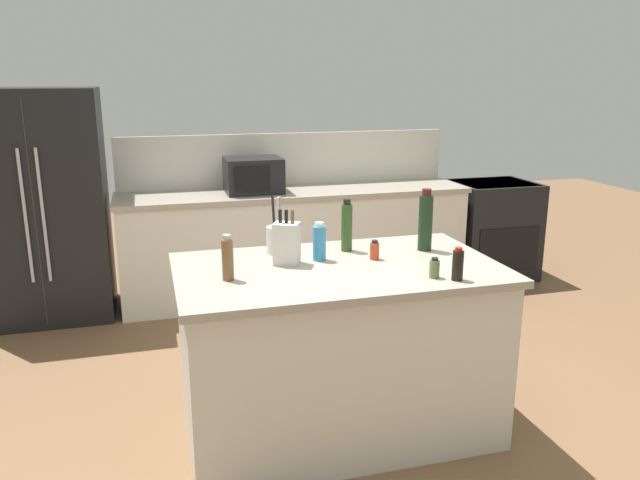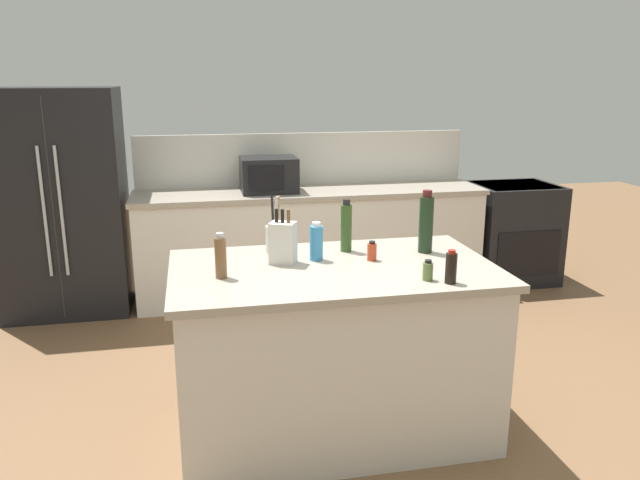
{
  "view_description": "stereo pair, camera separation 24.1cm",
  "coord_description": "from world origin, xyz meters",
  "px_view_note": "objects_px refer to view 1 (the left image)",
  "views": [
    {
      "loc": [
        -0.93,
        -2.95,
        1.9
      ],
      "look_at": [
        0.0,
        0.35,
        0.99
      ],
      "focal_mm": 35.0,
      "sensor_mm": 36.0,
      "label": 1
    },
    {
      "loc": [
        -0.69,
        -3.01,
        1.9
      ],
      "look_at": [
        0.0,
        0.35,
        0.99
      ],
      "focal_mm": 35.0,
      "sensor_mm": 36.0,
      "label": 2
    }
  ],
  "objects_px": {
    "soy_sauce_bottle": "(458,265)",
    "spice_jar_paprika": "(375,250)",
    "wine_bottle": "(425,222)",
    "microwave": "(253,175)",
    "spice_jar_oregano": "(434,268)",
    "pepper_grinder": "(228,259)",
    "utensil_crock": "(277,239)",
    "range_oven": "(491,229)",
    "knife_block": "(287,243)",
    "olive_oil_bottle": "(347,227)",
    "refrigerator": "(42,206)",
    "dish_soap_bottle": "(319,242)"
  },
  "relations": [
    {
      "from": "refrigerator",
      "to": "dish_soap_bottle",
      "type": "distance_m",
      "value": 2.7
    },
    {
      "from": "refrigerator",
      "to": "olive_oil_bottle",
      "type": "height_order",
      "value": "refrigerator"
    },
    {
      "from": "dish_soap_bottle",
      "to": "spice_jar_oregano",
      "type": "relative_size",
      "value": 2.04
    },
    {
      "from": "knife_block",
      "to": "soy_sauce_bottle",
      "type": "relative_size",
      "value": 1.77
    },
    {
      "from": "microwave",
      "to": "olive_oil_bottle",
      "type": "bearing_deg",
      "value": -84.24
    },
    {
      "from": "spice_jar_paprika",
      "to": "microwave",
      "type": "bearing_deg",
      "value": 97.65
    },
    {
      "from": "refrigerator",
      "to": "knife_block",
      "type": "height_order",
      "value": "refrigerator"
    },
    {
      "from": "wine_bottle",
      "to": "soy_sauce_bottle",
      "type": "bearing_deg",
      "value": -98.09
    },
    {
      "from": "refrigerator",
      "to": "spice_jar_paprika",
      "type": "height_order",
      "value": "refrigerator"
    },
    {
      "from": "refrigerator",
      "to": "range_oven",
      "type": "relative_size",
      "value": 1.97
    },
    {
      "from": "microwave",
      "to": "olive_oil_bottle",
      "type": "height_order",
      "value": "olive_oil_bottle"
    },
    {
      "from": "range_oven",
      "to": "microwave",
      "type": "xyz_separation_m",
      "value": [
        -2.29,
        0.0,
        0.62
      ]
    },
    {
      "from": "dish_soap_bottle",
      "to": "spice_jar_oregano",
      "type": "xyz_separation_m",
      "value": [
        0.46,
        -0.44,
        -0.05
      ]
    },
    {
      "from": "knife_block",
      "to": "wine_bottle",
      "type": "bearing_deg",
      "value": 29.11
    },
    {
      "from": "knife_block",
      "to": "spice_jar_oregano",
      "type": "bearing_deg",
      "value": -7.66
    },
    {
      "from": "wine_bottle",
      "to": "dish_soap_bottle",
      "type": "relative_size",
      "value": 1.69
    },
    {
      "from": "refrigerator",
      "to": "spice_jar_oregano",
      "type": "height_order",
      "value": "refrigerator"
    },
    {
      "from": "utensil_crock",
      "to": "spice_jar_paprika",
      "type": "relative_size",
      "value": 3.02
    },
    {
      "from": "spice_jar_oregano",
      "to": "range_oven",
      "type": "bearing_deg",
      "value": 53.83
    },
    {
      "from": "microwave",
      "to": "knife_block",
      "type": "bearing_deg",
      "value": -95.09
    },
    {
      "from": "soy_sauce_bottle",
      "to": "spice_jar_paprika",
      "type": "bearing_deg",
      "value": 120.6
    },
    {
      "from": "olive_oil_bottle",
      "to": "wine_bottle",
      "type": "distance_m",
      "value": 0.44
    },
    {
      "from": "spice_jar_paprika",
      "to": "spice_jar_oregano",
      "type": "xyz_separation_m",
      "value": [
        0.17,
        -0.38,
        -0.0
      ]
    },
    {
      "from": "utensil_crock",
      "to": "dish_soap_bottle",
      "type": "height_order",
      "value": "utensil_crock"
    },
    {
      "from": "range_oven",
      "to": "spice_jar_paprika",
      "type": "distance_m",
      "value": 2.97
    },
    {
      "from": "pepper_grinder",
      "to": "spice_jar_oregano",
      "type": "height_order",
      "value": "pepper_grinder"
    },
    {
      "from": "pepper_grinder",
      "to": "knife_block",
      "type": "bearing_deg",
      "value": 28.63
    },
    {
      "from": "wine_bottle",
      "to": "spice_jar_oregano",
      "type": "distance_m",
      "value": 0.51
    },
    {
      "from": "range_oven",
      "to": "knife_block",
      "type": "distance_m",
      "value": 3.29
    },
    {
      "from": "pepper_grinder",
      "to": "spice_jar_paprika",
      "type": "relative_size",
      "value": 2.13
    },
    {
      "from": "range_oven",
      "to": "soy_sauce_bottle",
      "type": "bearing_deg",
      "value": -124.13
    },
    {
      "from": "wine_bottle",
      "to": "pepper_grinder",
      "type": "xyz_separation_m",
      "value": [
        -1.14,
        -0.23,
        -0.06
      ]
    },
    {
      "from": "refrigerator",
      "to": "olive_oil_bottle",
      "type": "distance_m",
      "value": 2.73
    },
    {
      "from": "microwave",
      "to": "spice_jar_paprika",
      "type": "bearing_deg",
      "value": -82.35
    },
    {
      "from": "utensil_crock",
      "to": "wine_bottle",
      "type": "distance_m",
      "value": 0.83
    },
    {
      "from": "knife_block",
      "to": "pepper_grinder",
      "type": "xyz_separation_m",
      "value": [
        -0.33,
        -0.18,
        -0.01
      ]
    },
    {
      "from": "knife_block",
      "to": "pepper_grinder",
      "type": "bearing_deg",
      "value": -125.95
    },
    {
      "from": "knife_block",
      "to": "wine_bottle",
      "type": "xyz_separation_m",
      "value": [
        0.81,
        0.05,
        0.05
      ]
    },
    {
      "from": "olive_oil_bottle",
      "to": "soy_sauce_bottle",
      "type": "distance_m",
      "value": 0.74
    },
    {
      "from": "soy_sauce_bottle",
      "to": "dish_soap_bottle",
      "type": "bearing_deg",
      "value": 137.46
    },
    {
      "from": "wine_bottle",
      "to": "spice_jar_oregano",
      "type": "xyz_separation_m",
      "value": [
        -0.17,
        -0.47,
        -0.12
      ]
    },
    {
      "from": "microwave",
      "to": "spice_jar_oregano",
      "type": "height_order",
      "value": "microwave"
    },
    {
      "from": "range_oven",
      "to": "pepper_grinder",
      "type": "relative_size",
      "value": 4.08
    },
    {
      "from": "wine_bottle",
      "to": "microwave",
      "type": "bearing_deg",
      "value": 107.0
    },
    {
      "from": "wine_bottle",
      "to": "dish_soap_bottle",
      "type": "xyz_separation_m",
      "value": [
        -0.63,
        -0.03,
        -0.07
      ]
    },
    {
      "from": "olive_oil_bottle",
      "to": "spice_jar_oregano",
      "type": "distance_m",
      "value": 0.64
    },
    {
      "from": "spice_jar_paprika",
      "to": "spice_jar_oregano",
      "type": "bearing_deg",
      "value": -65.68
    },
    {
      "from": "wine_bottle",
      "to": "soy_sauce_bottle",
      "type": "distance_m",
      "value": 0.55
    },
    {
      "from": "refrigerator",
      "to": "knife_block",
      "type": "distance_m",
      "value": 2.61
    },
    {
      "from": "pepper_grinder",
      "to": "utensil_crock",
      "type": "bearing_deg",
      "value": 50.73
    }
  ]
}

